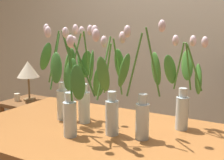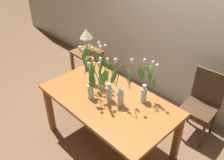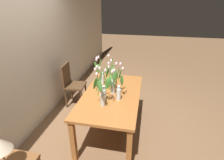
% 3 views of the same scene
% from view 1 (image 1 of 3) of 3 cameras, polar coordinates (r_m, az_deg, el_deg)
% --- Properties ---
extents(room_wall_rear, '(9.00, 0.10, 2.70)m').
position_cam_1_polar(room_wall_rear, '(2.78, 14.54, 11.35)').
color(room_wall_rear, beige).
rests_on(room_wall_rear, ground).
extents(dining_table, '(1.60, 0.90, 0.74)m').
position_cam_1_polar(dining_table, '(1.61, -0.60, -13.28)').
color(dining_table, '#A3602D').
rests_on(dining_table, ground).
extents(tulip_vase_0, '(0.23, 0.16, 0.51)m').
position_cam_1_polar(tulip_vase_0, '(1.64, 13.85, -2.27)').
color(tulip_vase_0, silver).
rests_on(tulip_vase_0, dining_table).
extents(tulip_vase_1, '(0.20, 0.20, 0.59)m').
position_cam_1_polar(tulip_vase_1, '(1.46, 5.87, -4.01)').
color(tulip_vase_1, silver).
rests_on(tulip_vase_1, dining_table).
extents(tulip_vase_2, '(0.22, 0.19, 0.56)m').
position_cam_1_polar(tulip_vase_2, '(1.48, -7.40, -3.20)').
color(tulip_vase_2, silver).
rests_on(tulip_vase_2, dining_table).
extents(tulip_vase_3, '(0.18, 0.26, 0.54)m').
position_cam_1_polar(tulip_vase_3, '(1.49, -0.36, -2.99)').
color(tulip_vase_3, silver).
rests_on(tulip_vase_3, dining_table).
extents(tulip_vase_4, '(0.28, 0.29, 0.57)m').
position_cam_1_polar(tulip_vase_4, '(1.76, -9.49, -0.03)').
color(tulip_vase_4, silver).
rests_on(tulip_vase_4, dining_table).
extents(tulip_vase_5, '(0.14, 0.22, 0.56)m').
position_cam_1_polar(tulip_vase_5, '(1.70, -5.90, -2.12)').
color(tulip_vase_5, silver).
rests_on(tulip_vase_5, dining_table).
extents(side_table, '(0.44, 0.44, 0.55)m').
position_cam_1_polar(side_table, '(3.10, -15.79, -6.01)').
color(side_table, brown).
rests_on(side_table, ground).
extents(table_lamp, '(0.22, 0.22, 0.40)m').
position_cam_1_polar(table_lamp, '(3.03, -16.03, 1.81)').
color(table_lamp, olive).
rests_on(table_lamp, side_table).
extents(pillar_candle, '(0.06, 0.06, 0.07)m').
position_cam_1_polar(pillar_candle, '(3.09, -18.00, -3.20)').
color(pillar_candle, beige).
rests_on(pillar_candle, side_table).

